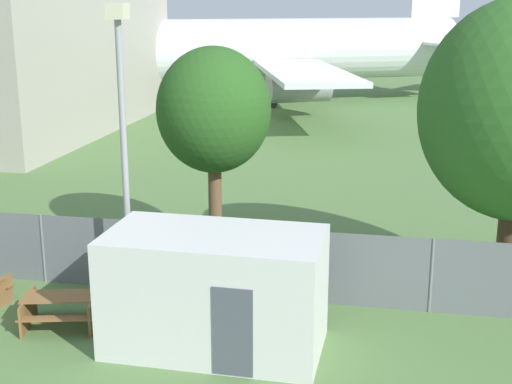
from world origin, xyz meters
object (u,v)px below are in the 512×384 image
at_px(airplane, 247,51).
at_px(tree_left_of_cabin, 214,111).
at_px(picnic_bench_open_grass, 61,307).
at_px(portable_cabin, 215,291).

relative_size(airplane, tree_left_of_cabin, 6.48).
distance_m(picnic_bench_open_grass, tree_left_of_cabin, 6.99).
height_order(airplane, tree_left_of_cabin, airplane).
bearing_deg(airplane, portable_cabin, 75.27).
xyz_separation_m(airplane, portable_cabin, (6.97, -37.13, -2.48)).
distance_m(portable_cabin, tree_left_of_cabin, 6.53).
height_order(portable_cabin, tree_left_of_cabin, tree_left_of_cabin).
relative_size(picnic_bench_open_grass, tree_left_of_cabin, 0.33).
bearing_deg(portable_cabin, picnic_bench_open_grass, 176.72).
xyz_separation_m(airplane, tree_left_of_cabin, (5.56, -31.53, 0.57)).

